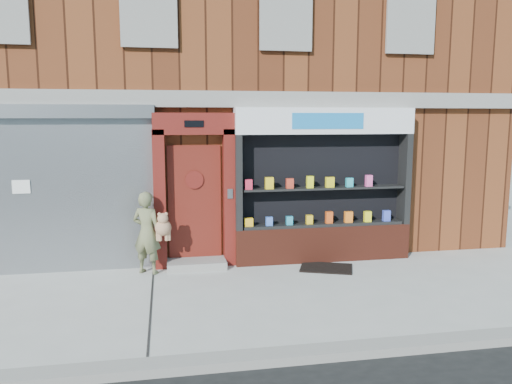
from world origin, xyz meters
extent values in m
plane|color=#9E9E99|center=(0.00, 0.00, 0.00)|extent=(80.00, 80.00, 0.00)
cube|color=gray|center=(0.00, -2.15, 0.06)|extent=(60.00, 0.30, 0.12)
cube|color=#512512|center=(0.00, 6.00, 4.00)|extent=(12.00, 8.00, 8.00)
cube|color=gray|center=(0.00, 1.92, 3.15)|extent=(12.00, 0.16, 0.30)
cube|color=black|center=(-1.50, 1.97, 4.80)|extent=(0.90, 0.06, 1.40)
cube|color=gray|center=(-1.50, 1.93, 4.80)|extent=(1.00, 0.06, 1.50)
cube|color=black|center=(1.00, 1.97, 4.80)|extent=(0.90, 0.06, 1.40)
cube|color=gray|center=(1.00, 1.93, 4.80)|extent=(1.00, 0.06, 1.50)
cube|color=black|center=(3.50, 1.97, 4.80)|extent=(0.90, 0.06, 1.40)
cube|color=gray|center=(3.50, 1.93, 4.80)|extent=(1.00, 0.06, 1.50)
cube|color=gray|center=(-3.00, 1.94, 1.40)|extent=(3.00, 0.10, 2.80)
cube|color=slate|center=(-3.00, 1.88, 2.92)|extent=(3.10, 0.30, 0.24)
cube|color=white|center=(-3.80, 1.88, 1.60)|extent=(0.30, 0.01, 0.24)
cube|color=#57130E|center=(-1.40, 1.86, 1.30)|extent=(0.22, 0.28, 2.60)
cube|color=#57130E|center=(-0.10, 1.86, 1.30)|extent=(0.22, 0.28, 2.60)
cube|color=#57130E|center=(-0.75, 1.86, 2.70)|extent=(1.50, 0.28, 0.40)
cube|color=black|center=(-0.75, 1.71, 2.70)|extent=(0.35, 0.01, 0.12)
cube|color=#581710|center=(-0.75, 1.97, 1.20)|extent=(1.00, 0.06, 2.20)
cylinder|color=black|center=(-0.75, 1.93, 1.65)|extent=(0.28, 0.02, 0.28)
cylinder|color=#57130E|center=(-0.75, 1.92, 1.65)|extent=(0.34, 0.02, 0.34)
cube|color=gray|center=(-0.75, 1.70, 0.07)|extent=(1.10, 0.55, 0.15)
cube|color=slate|center=(-0.10, 1.71, 1.40)|extent=(0.10, 0.02, 0.18)
cube|color=#5D2216|center=(1.75, 1.80, 0.35)|extent=(3.50, 0.40, 0.70)
cube|color=black|center=(0.06, 1.80, 1.60)|extent=(0.12, 0.40, 1.80)
cube|color=black|center=(3.44, 1.80, 1.60)|extent=(0.12, 0.40, 1.80)
cube|color=black|center=(1.75, 1.99, 1.60)|extent=(3.30, 0.03, 1.80)
cube|color=black|center=(1.75, 1.80, 0.73)|extent=(3.20, 0.36, 0.06)
cube|color=black|center=(1.75, 1.80, 1.45)|extent=(3.20, 0.36, 0.04)
cube|color=white|center=(1.75, 1.80, 2.75)|extent=(3.50, 0.40, 0.50)
cube|color=#176EB2|center=(1.75, 1.59, 2.75)|extent=(1.40, 0.01, 0.30)
cube|color=yellow|center=(0.25, 1.72, 0.84)|extent=(0.17, 0.09, 0.16)
cube|color=blue|center=(0.65, 1.72, 0.84)|extent=(0.13, 0.09, 0.17)
cube|color=teal|center=(1.05, 1.72, 0.84)|extent=(0.12, 0.09, 0.17)
cube|color=yellow|center=(1.45, 1.72, 0.85)|extent=(0.12, 0.09, 0.18)
cube|color=#DF4E17|center=(1.85, 1.72, 0.88)|extent=(0.13, 0.09, 0.23)
cube|color=orange|center=(2.25, 1.72, 0.87)|extent=(0.15, 0.09, 0.22)
cube|color=#FFF31A|center=(2.65, 1.72, 0.87)|extent=(0.14, 0.09, 0.21)
cube|color=blue|center=(3.05, 1.72, 0.87)|extent=(0.14, 0.09, 0.22)
cube|color=#D62542|center=(0.25, 1.72, 1.57)|extent=(0.14, 0.09, 0.19)
cube|color=yellow|center=(0.65, 1.72, 1.58)|extent=(0.16, 0.09, 0.22)
cube|color=red|center=(1.05, 1.72, 1.57)|extent=(0.14, 0.09, 0.19)
cube|color=#F7F71A|center=(1.45, 1.72, 1.58)|extent=(0.13, 0.09, 0.23)
cube|color=yellow|center=(1.85, 1.72, 1.57)|extent=(0.16, 0.09, 0.20)
cube|color=#25A5BC|center=(2.25, 1.72, 1.56)|extent=(0.13, 0.09, 0.18)
cube|color=#EE4FA2|center=(2.65, 1.72, 1.58)|extent=(0.13, 0.09, 0.22)
imported|color=#636743|center=(-1.64, 1.55, 0.75)|extent=(0.65, 0.57, 1.51)
sphere|color=#A27451|center=(-1.35, 1.46, 0.85)|extent=(0.29, 0.29, 0.29)
sphere|color=#A27451|center=(-1.35, 1.42, 1.03)|extent=(0.20, 0.20, 0.20)
sphere|color=#A27451|center=(-1.41, 1.42, 1.11)|extent=(0.07, 0.07, 0.07)
sphere|color=#A27451|center=(-1.29, 1.42, 1.11)|extent=(0.07, 0.07, 0.07)
cylinder|color=#A27451|center=(-1.45, 1.46, 0.71)|extent=(0.07, 0.07, 0.18)
cylinder|color=#A27451|center=(-1.25, 1.46, 0.71)|extent=(0.07, 0.07, 0.18)
cylinder|color=#A27451|center=(-1.41, 1.44, 0.71)|extent=(0.07, 0.07, 0.18)
cylinder|color=#A27451|center=(-1.29, 1.44, 0.71)|extent=(0.07, 0.07, 0.18)
cube|color=black|center=(1.65, 1.23, 0.01)|extent=(1.13, 0.97, 0.02)
camera|label=1|loc=(-1.28, -7.45, 2.81)|focal=35.00mm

